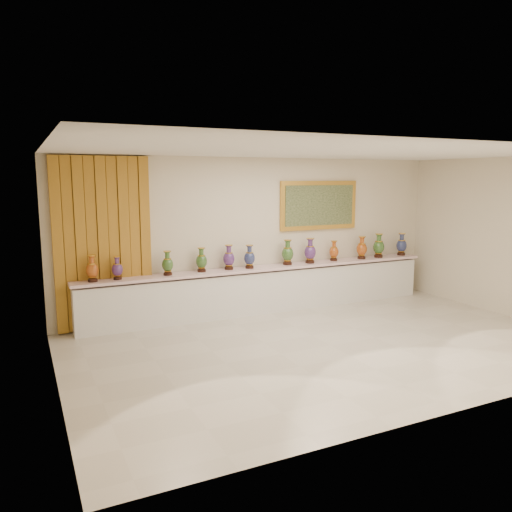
{
  "coord_description": "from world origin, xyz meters",
  "views": [
    {
      "loc": [
        -4.31,
        -6.29,
        2.61
      ],
      "look_at": [
        -0.49,
        1.7,
        1.22
      ],
      "focal_mm": 35.0,
      "sensor_mm": 36.0,
      "label": 1
    }
  ],
  "objects": [
    {
      "name": "label_card",
      "position": [
        -1.41,
        2.13,
        0.9
      ],
      "size": [
        0.1,
        0.06,
        0.0
      ],
      "primitive_type": "cube",
      "color": "white",
      "rests_on": "counter"
    },
    {
      "name": "vase_0",
      "position": [
        -3.26,
        2.23,
        1.1
      ],
      "size": [
        0.22,
        0.22,
        0.45
      ],
      "rotation": [
        0.0,
        0.0,
        -0.04
      ],
      "color": "black",
      "rests_on": "counter"
    },
    {
      "name": "vase_3",
      "position": [
        -1.32,
        2.29,
        1.1
      ],
      "size": [
        0.24,
        0.24,
        0.45
      ],
      "rotation": [
        0.0,
        0.0,
        -0.2
      ],
      "color": "black",
      "rests_on": "counter"
    },
    {
      "name": "vase_6",
      "position": [
        0.48,
        2.26,
        1.12
      ],
      "size": [
        0.24,
        0.24,
        0.5
      ],
      "rotation": [
        0.0,
        0.0,
        -0.04
      ],
      "color": "black",
      "rests_on": "counter"
    },
    {
      "name": "vase_1",
      "position": [
        -2.85,
        2.23,
        1.08
      ],
      "size": [
        0.19,
        0.19,
        0.4
      ],
      "rotation": [
        0.0,
        0.0,
        0.04
      ],
      "color": "black",
      "rests_on": "counter"
    },
    {
      "name": "vase_9",
      "position": [
        2.26,
        2.22,
        1.12
      ],
      "size": [
        0.28,
        0.28,
        0.48
      ],
      "rotation": [
        0.0,
        0.0,
        0.33
      ],
      "color": "black",
      "rests_on": "counter"
    },
    {
      "name": "vase_5",
      "position": [
        -0.38,
        2.23,
        1.1
      ],
      "size": [
        0.27,
        0.27,
        0.45
      ],
      "rotation": [
        0.0,
        0.0,
        -0.38
      ],
      "color": "black",
      "rests_on": "counter"
    },
    {
      "name": "vase_8",
      "position": [
        1.58,
        2.27,
        1.09
      ],
      "size": [
        0.22,
        0.22,
        0.42
      ],
      "rotation": [
        0.0,
        0.0,
        0.11
      ],
      "color": "black",
      "rests_on": "counter"
    },
    {
      "name": "vase_11",
      "position": [
        3.37,
        2.25,
        1.12
      ],
      "size": [
        0.29,
        0.29,
        0.49
      ],
      "rotation": [
        0.0,
        0.0,
        0.34
      ],
      "color": "black",
      "rests_on": "counter"
    },
    {
      "name": "vase_7",
      "position": [
        0.98,
        2.23,
        1.13
      ],
      "size": [
        0.29,
        0.29,
        0.51
      ],
      "rotation": [
        0.0,
        0.0,
        0.25
      ],
      "color": "black",
      "rests_on": "counter"
    },
    {
      "name": "counter",
      "position": [
        0.0,
        2.27,
        0.44
      ],
      "size": [
        7.28,
        0.48,
        0.9
      ],
      "color": "white",
      "rests_on": "ground"
    },
    {
      "name": "ground",
      "position": [
        0.0,
        0.0,
        0.0
      ],
      "size": [
        8.0,
        8.0,
        0.0
      ],
      "primitive_type": "plane",
      "color": "beige",
      "rests_on": "ground"
    },
    {
      "name": "vase_4",
      "position": [
        -0.78,
        2.28,
        1.11
      ],
      "size": [
        0.28,
        0.28,
        0.47
      ],
      "rotation": [
        0.0,
        0.0,
        -0.37
      ],
      "color": "black",
      "rests_on": "counter"
    },
    {
      "name": "vase_10",
      "position": [
        2.71,
        2.22,
        1.13
      ],
      "size": [
        0.32,
        0.32,
        0.52
      ],
      "rotation": [
        0.0,
        0.0,
        -0.42
      ],
      "color": "black",
      "rests_on": "counter"
    },
    {
      "name": "room",
      "position": [
        -2.33,
        2.44,
        1.59
      ],
      "size": [
        8.0,
        8.0,
        8.0
      ],
      "color": "beige",
      "rests_on": "ground"
    },
    {
      "name": "vase_2",
      "position": [
        -1.97,
        2.24,
        1.09
      ],
      "size": [
        0.26,
        0.26,
        0.43
      ],
      "rotation": [
        0.0,
        0.0,
        0.33
      ],
      "color": "black",
      "rests_on": "counter"
    }
  ]
}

